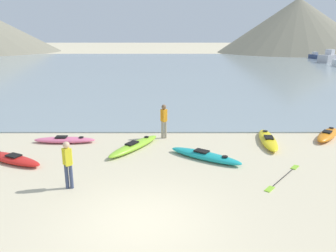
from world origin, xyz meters
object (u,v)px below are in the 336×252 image
object	(u,v)px
kayak_on_sand_0	(10,159)
kayak_on_sand_5	(64,140)
kayak_on_sand_1	(267,140)
loose_paddle	(282,177)
person_near_waterline	(163,119)
moored_boat_1	(327,58)
kayak_on_sand_4	(133,146)
kayak_on_sand_2	(204,156)
moored_boat_0	(314,56)
person_near_foreground	(67,162)
kayak_on_sand_6	(326,135)

from	to	relation	value
kayak_on_sand_0	kayak_on_sand_5	bearing A→B (deg)	60.34
kayak_on_sand_1	loose_paddle	distance (m)	3.85
person_near_waterline	moored_boat_1	bearing A→B (deg)	56.83
moored_boat_1	kayak_on_sand_4	bearing A→B (deg)	-123.38
kayak_on_sand_4	loose_paddle	distance (m)	6.26
kayak_on_sand_1	person_near_waterline	bearing A→B (deg)	170.94
kayak_on_sand_0	kayak_on_sand_5	size ratio (longest dim) A/B	1.07
kayak_on_sand_2	moored_boat_0	size ratio (longest dim) A/B	0.83
person_near_foreground	moored_boat_0	bearing A→B (deg)	60.31
kayak_on_sand_2	moored_boat_1	xyz separation A→B (m)	(26.65, 46.14, 0.71)
person_near_waterline	loose_paddle	distance (m)	6.30
kayak_on_sand_5	kayak_on_sand_6	world-z (taller)	kayak_on_sand_6
kayak_on_sand_1	loose_paddle	bearing A→B (deg)	-98.61
kayak_on_sand_0	kayak_on_sand_4	world-z (taller)	kayak_on_sand_4
kayak_on_sand_5	moored_boat_0	xyz separation A→B (m)	(35.10, 54.14, 0.40)
kayak_on_sand_2	loose_paddle	xyz separation A→B (m)	(2.55, -1.77, -0.13)
kayak_on_sand_0	moored_boat_1	size ratio (longest dim) A/B	0.77
kayak_on_sand_0	person_near_waterline	distance (m)	6.76
kayak_on_sand_6	moored_boat_0	distance (m)	58.03
kayak_on_sand_0	kayak_on_sand_6	distance (m)	14.19
kayak_on_sand_4	moored_boat_1	bearing A→B (deg)	56.62
kayak_on_sand_0	kayak_on_sand_4	size ratio (longest dim) A/B	0.94
kayak_on_sand_6	person_near_foreground	bearing A→B (deg)	-153.88
kayak_on_sand_4	moored_boat_0	size ratio (longest dim) A/B	0.89
kayak_on_sand_2	person_near_foreground	xyz separation A→B (m)	(-4.69, -2.57, 0.76)
loose_paddle	person_near_foreground	bearing A→B (deg)	-173.71
kayak_on_sand_2	kayak_on_sand_4	bearing A→B (deg)	157.76
moored_boat_1	kayak_on_sand_6	bearing A→B (deg)	-115.23
kayak_on_sand_4	loose_paddle	size ratio (longest dim) A/B	1.42
kayak_on_sand_6	kayak_on_sand_5	bearing A→B (deg)	-176.82
kayak_on_sand_0	kayak_on_sand_6	world-z (taller)	kayak_on_sand_6
moored_boat_0	person_near_foreground	bearing A→B (deg)	-119.69
kayak_on_sand_1	person_near_waterline	size ratio (longest dim) A/B	1.98
kayak_on_sand_6	moored_boat_1	xyz separation A→B (m)	(20.43, 43.36, 0.69)
kayak_on_sand_4	kayak_on_sand_5	xyz separation A→B (m)	(-3.32, 0.88, -0.02)
moored_boat_1	person_near_waterline	bearing A→B (deg)	-123.17
kayak_on_sand_1	kayak_on_sand_4	bearing A→B (deg)	-172.30
kayak_on_sand_5	moored_boat_1	world-z (taller)	moored_boat_1
kayak_on_sand_6	loose_paddle	world-z (taller)	kayak_on_sand_6
kayak_on_sand_5	kayak_on_sand_6	bearing A→B (deg)	3.18
kayak_on_sand_1	person_near_foreground	bearing A→B (deg)	-149.52
person_near_foreground	kayak_on_sand_2	bearing A→B (deg)	28.72
loose_paddle	kayak_on_sand_6	bearing A→B (deg)	51.14
kayak_on_sand_2	kayak_on_sand_4	world-z (taller)	kayak_on_sand_4
kayak_on_sand_5	loose_paddle	world-z (taller)	kayak_on_sand_5
kayak_on_sand_0	person_near_foreground	distance (m)	3.79
moored_boat_0	kayak_on_sand_6	bearing A→B (deg)	-112.94
person_near_foreground	loose_paddle	world-z (taller)	person_near_foreground
kayak_on_sand_2	kayak_on_sand_6	bearing A→B (deg)	24.07
moored_boat_0	moored_boat_1	size ratio (longest dim) A/B	0.91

